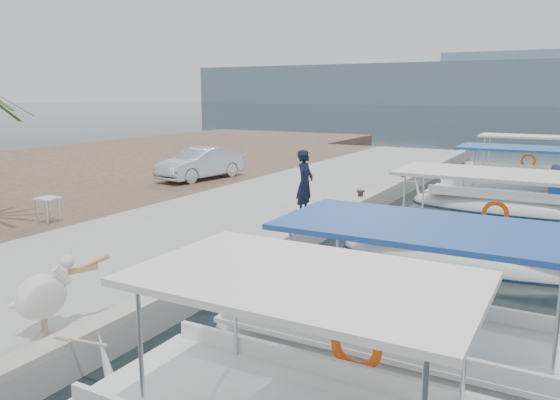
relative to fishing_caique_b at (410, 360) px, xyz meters
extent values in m
plane|color=black|center=(-4.09, 3.19, -0.12)|extent=(400.00, 400.00, 0.00)
cube|color=#989893|center=(-7.09, 8.19, 0.13)|extent=(6.00, 40.00, 0.50)
cube|color=#ACA598|center=(-4.31, 8.19, 0.44)|extent=(0.44, 40.00, 0.12)
cube|color=brown|center=(-12.09, 8.19, 0.13)|extent=(4.00, 40.00, 0.50)
cube|color=gray|center=(-64.09, 193.19, 6.88)|extent=(140.00, 40.00, 14.00)
cube|color=white|center=(-0.40, -2.77, 2.07)|extent=(3.53, 2.19, 0.08)
cylinder|color=silver|center=(-1.87, -3.66, 1.23)|extent=(0.05, 0.05, 1.60)
torus|color=#FF540D|center=(-0.25, -1.64, 0.88)|extent=(0.68, 0.12, 0.68)
ellipsoid|color=silver|center=(-0.01, 0.00, -0.07)|extent=(6.97, 2.35, 1.30)
ellipsoid|color=navy|center=(-0.01, 0.00, -0.09)|extent=(7.01, 2.40, 0.22)
cube|color=silver|center=(-0.01, 0.00, 0.43)|extent=(5.72, 2.02, 0.08)
cube|color=#1E4898|center=(0.17, 0.00, 2.07)|extent=(4.18, 2.16, 0.08)
cylinder|color=silver|center=(-1.57, -0.88, 1.23)|extent=(0.05, 0.05, 1.60)
torus|color=#FF540D|center=(0.29, 1.12, 0.88)|extent=(0.68, 0.12, 0.68)
ellipsoid|color=silver|center=(-0.11, 6.01, -0.07)|extent=(6.76, 2.42, 1.30)
ellipsoid|color=navy|center=(-0.11, 6.01, -0.09)|extent=(6.79, 2.47, 0.22)
cube|color=silver|center=(-0.11, 6.01, 0.43)|extent=(5.54, 2.08, 0.08)
cube|color=silver|center=(0.06, 6.01, 2.07)|extent=(4.06, 2.23, 0.08)
cylinder|color=silver|center=(-1.63, 5.10, 1.23)|extent=(0.05, 0.05, 1.60)
torus|color=#FF540D|center=(0.19, 7.16, 0.88)|extent=(0.68, 0.12, 0.68)
ellipsoid|color=silver|center=(0.13, 12.93, -0.07)|extent=(7.25, 2.39, 1.30)
ellipsoid|color=navy|center=(0.13, 12.93, -0.09)|extent=(7.29, 2.44, 0.22)
cube|color=silver|center=(0.13, 12.93, 0.43)|extent=(5.95, 2.06, 0.08)
cube|color=#1E5797|center=(0.31, 12.93, 2.07)|extent=(4.35, 2.20, 0.08)
cylinder|color=silver|center=(-1.50, 12.04, 1.23)|extent=(0.05, 0.05, 1.60)
torus|color=#FF540D|center=(0.43, 14.07, 0.88)|extent=(0.68, 0.12, 0.68)
ellipsoid|color=silver|center=(-0.38, 18.81, -0.07)|extent=(6.22, 2.10, 1.30)
ellipsoid|color=navy|center=(-0.38, 18.81, -0.09)|extent=(6.25, 2.14, 0.22)
cube|color=silver|center=(-0.38, 18.81, 0.43)|extent=(5.10, 1.81, 0.08)
cube|color=silver|center=(-0.22, 18.81, 2.07)|extent=(3.73, 1.93, 0.08)
cylinder|color=silver|center=(-1.78, 18.02, 1.23)|extent=(0.05, 0.05, 1.60)
torus|color=#FF540D|center=(-0.08, 19.81, 0.88)|extent=(0.68, 0.12, 0.68)
cylinder|color=black|center=(-4.44, -0.31, 0.53)|extent=(0.18, 0.18, 0.30)
cylinder|color=black|center=(-4.44, -0.31, 0.68)|extent=(0.28, 0.28, 0.05)
cylinder|color=black|center=(-4.44, 4.69, 0.53)|extent=(0.18, 0.18, 0.30)
cylinder|color=black|center=(-4.44, 4.69, 0.68)|extent=(0.28, 0.28, 0.05)
cylinder|color=black|center=(-4.44, 9.69, 0.53)|extent=(0.18, 0.18, 0.30)
cylinder|color=black|center=(-4.44, 9.69, 0.68)|extent=(0.28, 0.28, 0.05)
cylinder|color=black|center=(-4.44, 14.69, 0.53)|extent=(0.18, 0.18, 0.30)
cylinder|color=black|center=(-4.44, 14.69, 0.68)|extent=(0.28, 0.28, 0.05)
cylinder|color=tan|center=(-4.96, -2.52, 0.55)|extent=(0.06, 0.06, 0.35)
cylinder|color=tan|center=(-4.80, -2.59, 0.55)|extent=(0.06, 0.06, 0.35)
ellipsoid|color=white|center=(-4.88, -2.55, 0.94)|extent=(0.79, 0.96, 0.66)
cylinder|color=white|center=(-4.77, -2.28, 1.22)|extent=(0.24, 0.33, 0.35)
sphere|color=white|center=(-4.73, -2.18, 1.42)|extent=(0.21, 0.21, 0.21)
cone|color=#EAA566|center=(-4.60, -1.88, 1.32)|extent=(0.34, 0.63, 0.26)
imported|color=black|center=(-5.03, 6.59, 1.35)|extent=(0.52, 0.74, 1.95)
imported|color=#B4BDCD|center=(-11.96, 10.75, 1.04)|extent=(1.99, 4.17, 1.32)
cylinder|color=silver|center=(-11.04, 2.06, 0.73)|extent=(0.06, 0.06, 0.70)
cylinder|color=silver|center=(-10.64, 2.06, 0.73)|extent=(0.06, 0.06, 0.70)
cylinder|color=silver|center=(-11.04, 2.46, 0.73)|extent=(0.06, 0.06, 0.70)
cylinder|color=silver|center=(-10.64, 2.46, 0.73)|extent=(0.06, 0.06, 0.70)
cube|color=white|center=(-10.84, 2.26, 1.09)|extent=(0.55, 0.55, 0.03)
camera|label=1|loc=(1.95, -7.58, 3.94)|focal=35.00mm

